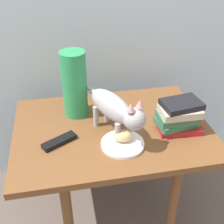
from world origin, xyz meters
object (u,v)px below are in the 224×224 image
Objects in this scene: side_table at (112,139)px; plate at (123,144)px; bread_roll at (123,136)px; cat at (115,109)px; tv_remote at (59,141)px; book_stack at (179,116)px; green_vase at (75,84)px.

plate is at bearing -82.33° from side_table.
cat is at bearing 106.02° from bread_roll.
plate is 0.27m from tv_remote.
side_table is 0.21m from cat.
tv_remote reaches higher than plate.
cat reaches higher than bread_roll.
tv_remote is (-0.52, 0.01, -0.06)m from book_stack.
book_stack reaches higher than bread_roll.
book_stack is at bearing 12.44° from plate.
plate is (0.02, -0.14, 0.08)m from side_table.
green_vase is at bearing 152.57° from book_stack.
bread_roll is at bearing -57.60° from green_vase.
bread_roll reaches higher than plate.
side_table is 0.31m from green_vase.
bread_roll reaches higher than tv_remote.
bread_roll is at bearing -170.23° from book_stack.
tv_remote reaches higher than side_table.
book_stack reaches higher than tv_remote.
side_table is at bearing 164.33° from book_stack.
side_table is 0.26m from tv_remote.
bread_roll is at bearing -73.98° from cat.
cat reaches higher than side_table.
tv_remote is at bearing -163.16° from side_table.
green_vase is at bearing 135.75° from side_table.
bread_roll is 0.39× the size of book_stack.
bread_roll is 0.27m from tv_remote.
plate is at bearing -43.23° from tv_remote.
tv_remote is at bearing 179.30° from book_stack.
book_stack is (0.28, -0.02, -0.06)m from cat.
cat is 2.17× the size of book_stack.
cat is (0.00, -0.06, 0.20)m from side_table.
plate is 0.41× the size of cat.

